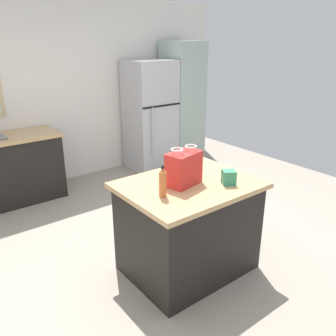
{
  "coord_description": "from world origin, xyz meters",
  "views": [
    {
      "loc": [
        -2.02,
        -2.43,
        2.06
      ],
      "look_at": [
        -0.15,
        -0.01,
        0.92
      ],
      "focal_mm": 37.58,
      "sensor_mm": 36.0,
      "label": 1
    }
  ],
  "objects_px": {
    "kitchen_island": "(188,227)",
    "shopping_bag": "(184,168)",
    "bottle": "(163,183)",
    "refrigerator": "(150,116)",
    "tall_cabinet": "(182,103)",
    "small_box": "(229,177)"
  },
  "relations": [
    {
      "from": "refrigerator",
      "to": "tall_cabinet",
      "type": "relative_size",
      "value": 0.86
    },
    {
      "from": "kitchen_island",
      "to": "refrigerator",
      "type": "bearing_deg",
      "value": 61.89
    },
    {
      "from": "kitchen_island",
      "to": "shopping_bag",
      "type": "xyz_separation_m",
      "value": [
        -0.06,
        0.01,
        0.58
      ]
    },
    {
      "from": "kitchen_island",
      "to": "tall_cabinet",
      "type": "xyz_separation_m",
      "value": [
        2.0,
        2.5,
        0.56
      ]
    },
    {
      "from": "kitchen_island",
      "to": "shopping_bag",
      "type": "bearing_deg",
      "value": 172.51
    },
    {
      "from": "tall_cabinet",
      "to": "shopping_bag",
      "type": "relative_size",
      "value": 6.01
    },
    {
      "from": "refrigerator",
      "to": "shopping_bag",
      "type": "distance_m",
      "value": 2.86
    },
    {
      "from": "refrigerator",
      "to": "shopping_bag",
      "type": "relative_size",
      "value": 5.19
    },
    {
      "from": "kitchen_island",
      "to": "shopping_bag",
      "type": "relative_size",
      "value": 3.49
    },
    {
      "from": "refrigerator",
      "to": "bottle",
      "type": "bearing_deg",
      "value": -123.09
    },
    {
      "from": "shopping_bag",
      "to": "small_box",
      "type": "relative_size",
      "value": 2.66
    },
    {
      "from": "kitchen_island",
      "to": "refrigerator",
      "type": "xyz_separation_m",
      "value": [
        1.33,
        2.5,
        0.43
      ]
    },
    {
      "from": "shopping_bag",
      "to": "bottle",
      "type": "distance_m",
      "value": 0.3
    },
    {
      "from": "kitchen_island",
      "to": "bottle",
      "type": "relative_size",
      "value": 4.45
    },
    {
      "from": "tall_cabinet",
      "to": "small_box",
      "type": "xyz_separation_m",
      "value": [
        -1.75,
        -2.72,
        -0.07
      ]
    },
    {
      "from": "tall_cabinet",
      "to": "kitchen_island",
      "type": "bearing_deg",
      "value": -128.68
    },
    {
      "from": "kitchen_island",
      "to": "refrigerator",
      "type": "height_order",
      "value": "refrigerator"
    },
    {
      "from": "small_box",
      "to": "shopping_bag",
      "type": "bearing_deg",
      "value": 142.94
    },
    {
      "from": "refrigerator",
      "to": "shopping_bag",
      "type": "xyz_separation_m",
      "value": [
        -1.39,
        -2.49,
        0.15
      ]
    },
    {
      "from": "kitchen_island",
      "to": "small_box",
      "type": "distance_m",
      "value": 0.6
    },
    {
      "from": "bottle",
      "to": "kitchen_island",
      "type": "bearing_deg",
      "value": 12.89
    },
    {
      "from": "refrigerator",
      "to": "shopping_bag",
      "type": "height_order",
      "value": "refrigerator"
    }
  ]
}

